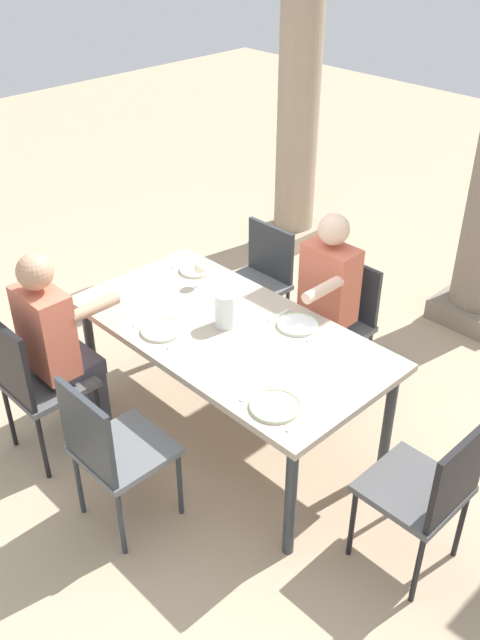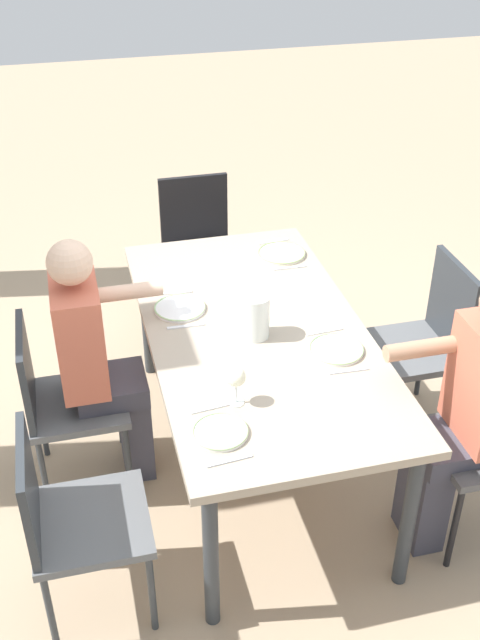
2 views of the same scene
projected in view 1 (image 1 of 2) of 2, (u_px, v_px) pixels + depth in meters
ground_plane at (230, 433)px, 4.33m from camera, size 16.00×16.00×0.00m
dining_table at (229, 339)px, 3.95m from camera, size 1.87×0.96×0.78m
chair_west_north at (258, 277)px, 4.97m from camera, size 0.44×0.44×0.86m
chair_west_south at (33, 378)px, 3.89m from camera, size 0.44×0.44×0.97m
chair_mid_north at (339, 317)px, 4.53m from camera, size 0.44×0.44×0.86m
chair_mid_south at (110, 447)px, 3.46m from camera, size 0.44×0.44×0.92m
chair_head_east at (430, 488)px, 3.22m from camera, size 0.44×0.44×0.92m
diner_woman_green at (322, 305)px, 4.32m from camera, size 0.34×0.49×1.27m
diner_man_white at (60, 346)px, 3.93m from camera, size 0.35×0.49×1.29m
stone_column_near at (299, 98)px, 5.88m from camera, size 0.47×0.47×2.71m
plate_0 at (196, 270)px, 4.47m from camera, size 0.21×0.21×0.02m
wine_glass_0 at (200, 268)px, 4.25m from camera, size 0.08×0.08×0.16m
fork_0 at (181, 263)px, 4.56m from camera, size 0.03×0.17×0.01m
spoon_0 at (211, 279)px, 4.38m from camera, size 0.04×0.17×0.01m
plate_1 at (162, 330)px, 3.88m from camera, size 0.24×0.24×0.02m
fork_1 at (145, 321)px, 3.97m from camera, size 0.02×0.17×0.01m
spoon_1 at (179, 342)px, 3.79m from camera, size 0.03×0.17×0.01m
plate_2 at (298, 324)px, 3.93m from camera, size 0.24×0.24×0.02m
fork_2 at (278, 315)px, 4.03m from camera, size 0.02×0.17×0.01m
spoon_2 at (318, 336)px, 3.84m from camera, size 0.03×0.17×0.01m
plate_3 at (275, 406)px, 3.33m from camera, size 0.25×0.25×0.02m
fork_3 at (253, 393)px, 3.42m from camera, size 0.02×0.17×0.01m
spoon_3 at (298, 422)px, 3.24m from camera, size 0.03×0.17×0.01m
water_pitcher at (226, 311)px, 3.90m from camera, size 0.13×0.13×0.20m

